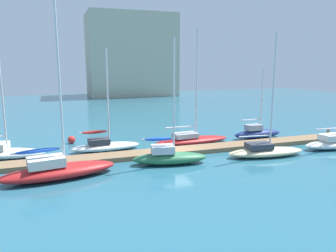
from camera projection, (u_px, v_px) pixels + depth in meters
The scene contains 12 objects.
ground_plane at pixel (176, 153), 27.60m from camera, with size 120.00×120.00×0.00m, color #286075.
dock_pier at pixel (176, 151), 27.56m from camera, with size 31.61×1.94×0.37m, color #846647.
dock_piling_far_end at pixel (328, 135), 31.67m from camera, with size 0.28×0.28×1.24m, color #846647.
sailboat_0 at pixel (2, 152), 26.09m from camera, with size 6.81×3.59×8.18m.
sailboat_1 at pixel (57, 169), 21.45m from camera, with size 7.77×3.37×12.52m.
sailboat_2 at pixel (105, 145), 28.39m from camera, with size 6.01×2.04×8.74m.
sailboat_3 at pixel (169, 156), 24.59m from camera, with size 5.83×2.70×9.30m.
sailboat_4 at pixel (192, 139), 30.79m from camera, with size 7.42×2.29×10.58m.
sailboat_5 at pixel (265, 150), 26.68m from camera, with size 6.70×2.64×9.80m.
sailboat_6 at pixel (257, 133), 33.22m from camera, with size 5.34×1.55×6.95m.
mooring_buoy_red at pixel (72, 140), 31.04m from camera, with size 0.71×0.71×0.71m, color red.
harbor_building_distant at pixel (131, 55), 77.77m from camera, with size 19.97×12.79×18.81m, color #BCB299.
Camera 1 is at (-9.34, -25.00, 7.45)m, focal length 35.01 mm.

